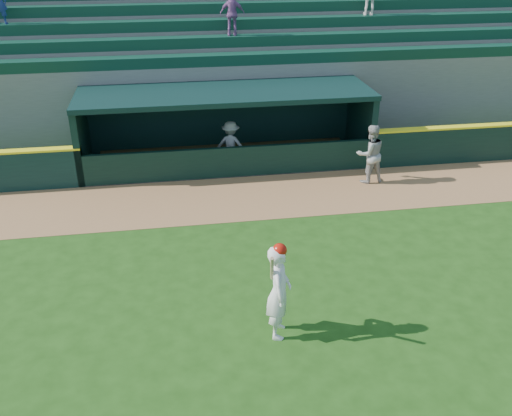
# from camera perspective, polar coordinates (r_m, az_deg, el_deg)

# --- Properties ---
(ground) EXTENTS (120.00, 120.00, 0.00)m
(ground) POSITION_cam_1_polar(r_m,az_deg,el_deg) (12.55, 1.19, -8.57)
(ground) COLOR #1D4511
(ground) RESTS_ON ground
(warning_track) EXTENTS (40.00, 3.00, 0.01)m
(warning_track) POSITION_cam_1_polar(r_m,az_deg,el_deg) (16.74, -1.82, 1.02)
(warning_track) COLOR #99693D
(warning_track) RESTS_ON ground
(dugout_player_front) EXTENTS (0.98, 0.81, 1.84)m
(dugout_player_front) POSITION_cam_1_polar(r_m,az_deg,el_deg) (17.82, 11.35, 5.32)
(dugout_player_front) COLOR #A09F9B
(dugout_player_front) RESTS_ON ground
(dugout_player_inside) EXTENTS (1.14, 0.87, 1.56)m
(dugout_player_inside) POSITION_cam_1_polar(r_m,az_deg,el_deg) (18.67, -2.53, 6.36)
(dugout_player_inside) COLOR #A0A09B
(dugout_player_inside) RESTS_ON ground
(dugout) EXTENTS (9.40, 2.80, 2.46)m
(dugout) POSITION_cam_1_polar(r_m,az_deg,el_deg) (19.11, -3.13, 8.66)
(dugout) COLOR #61615D
(dugout) RESTS_ON ground
(stands) EXTENTS (34.50, 6.25, 7.59)m
(stands) POSITION_cam_1_polar(r_m,az_deg,el_deg) (23.24, -4.60, 14.51)
(stands) COLOR slate
(stands) RESTS_ON ground
(batter_at_plate) EXTENTS (0.60, 0.88, 2.04)m
(batter_at_plate) POSITION_cam_1_polar(r_m,az_deg,el_deg) (10.89, 2.29, -8.23)
(batter_at_plate) COLOR white
(batter_at_plate) RESTS_ON ground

